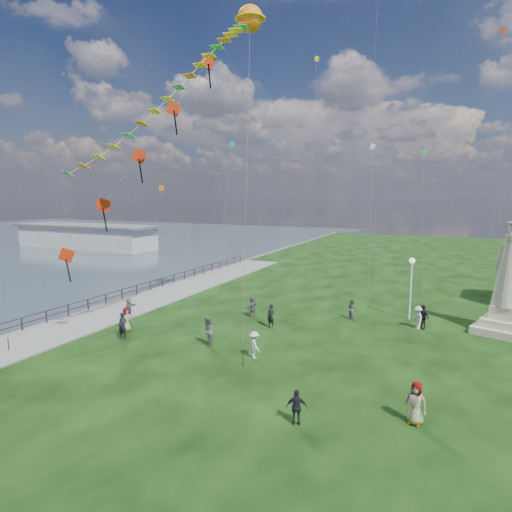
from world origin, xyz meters
The scene contains 19 objects.
waterfront centered at (-15.24, 8.99, -0.06)m, with size 200.00×200.00×1.51m.
pier_pavilion centered at (-52.00, 42.00, 1.84)m, with size 30.00×8.00×4.40m.
statue centered at (14.52, 15.80, 2.91)m, with size 4.78×4.78×7.70m.
lamppost centered at (8.06, 16.59, 3.45)m, with size 0.44×0.44×4.79m.
person_0 centered at (-8.77, 3.75, 0.91)m, with size 0.66×0.43×1.81m, color black.
person_1 centered at (-2.98, 4.95, 0.96)m, with size 0.93×0.57×1.91m, color #595960.
person_2 centered at (0.57, 4.35, 0.81)m, with size 1.04×0.54×1.61m, color silver.
person_3 centered at (5.27, -1.54, 0.76)m, with size 0.89×0.46×1.53m, color black.
person_4 centered at (9.75, 0.58, 0.92)m, with size 0.90×0.55×1.84m, color #595960.
person_5 centered at (-11.78, 7.80, 0.74)m, with size 1.37×0.59×1.48m, color #595960.
person_6 centered at (-0.79, 10.11, 0.87)m, with size 0.64×0.42×1.75m, color black.
person_7 centered at (4.03, 14.84, 0.79)m, with size 0.76×0.47×1.57m, color #595960.
person_8 centered at (8.83, 14.37, 0.82)m, with size 1.06×0.55×1.64m, color silver.
person_9 centered at (9.15, 14.48, 0.88)m, with size 1.03×0.53×1.76m, color black.
person_10 centered at (-9.70, 5.16, 0.85)m, with size 0.83×0.51×1.70m, color #595960.
person_11 centered at (-3.19, 12.03, 0.86)m, with size 1.59×0.69×1.72m, color #595960.
red_kite_train centered at (-7.87, 4.58, 11.50)m, with size 9.48×9.35×18.63m.
serpent_kite centered at (-3.06, 11.10, 21.45)m, with size 9.23×13.05×22.58m.
small_kites centered at (2.58, 23.24, 14.85)m, with size 31.75×16.95×28.19m.
Camera 1 is at (10.72, -17.38, 9.49)m, focal length 30.00 mm.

